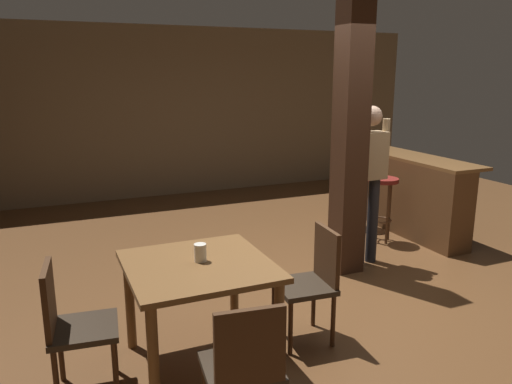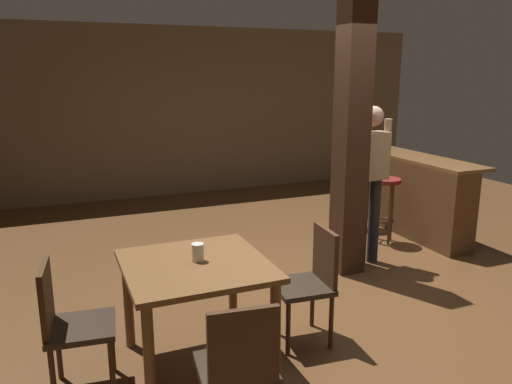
% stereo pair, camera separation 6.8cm
% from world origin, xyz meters
% --- Properties ---
extents(ground_plane, '(10.80, 10.80, 0.00)m').
position_xyz_m(ground_plane, '(0.00, 0.00, 0.00)').
color(ground_plane, brown).
extents(wall_back, '(8.00, 0.10, 2.80)m').
position_xyz_m(wall_back, '(0.00, 4.50, 1.40)').
color(wall_back, '#756047').
rests_on(wall_back, ground_plane).
extents(pillar, '(0.28, 0.28, 2.80)m').
position_xyz_m(pillar, '(0.26, 0.40, 1.40)').
color(pillar, '#382114').
rests_on(pillar, ground_plane).
extents(dining_table, '(0.98, 0.98, 0.77)m').
position_xyz_m(dining_table, '(-1.68, -0.69, 0.65)').
color(dining_table, brown).
rests_on(dining_table, ground_plane).
extents(chair_south, '(0.47, 0.47, 0.89)m').
position_xyz_m(chair_south, '(-1.70, -1.59, 0.51)').
color(chair_south, '#2D2319').
rests_on(chair_south, ground_plane).
extents(chair_west, '(0.47, 0.47, 0.89)m').
position_xyz_m(chair_west, '(-2.53, -0.70, 0.51)').
color(chair_west, '#2D2319').
rests_on(chair_west, ground_plane).
extents(chair_east, '(0.45, 0.45, 0.89)m').
position_xyz_m(chair_east, '(-0.77, -0.70, 0.51)').
color(chair_east, '#2D2319').
rests_on(chair_east, ground_plane).
extents(napkin_cup, '(0.09, 0.09, 0.13)m').
position_xyz_m(napkin_cup, '(-1.65, -0.66, 0.84)').
color(napkin_cup, silver).
rests_on(napkin_cup, dining_table).
extents(standing_person, '(0.47, 0.22, 1.72)m').
position_xyz_m(standing_person, '(0.58, 0.49, 1.00)').
color(standing_person, tan).
rests_on(standing_person, ground_plane).
extents(bar_counter, '(0.56, 2.27, 1.00)m').
position_xyz_m(bar_counter, '(1.72, 1.36, 0.51)').
color(bar_counter, brown).
rests_on(bar_counter, ground_plane).
extents(bar_stool_near, '(0.36, 0.36, 0.80)m').
position_xyz_m(bar_stool_near, '(1.18, 1.01, 0.61)').
color(bar_stool_near, maroon).
rests_on(bar_stool_near, ground_plane).
extents(bar_stool_mid, '(0.35, 0.35, 0.79)m').
position_xyz_m(bar_stool_mid, '(1.23, 1.64, 0.59)').
color(bar_stool_mid, maroon).
rests_on(bar_stool_mid, ground_plane).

